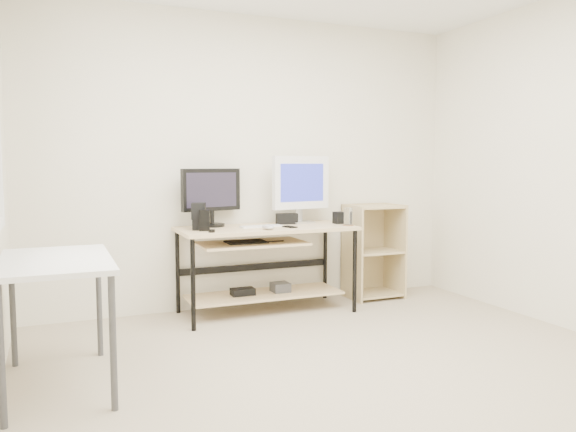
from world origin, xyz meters
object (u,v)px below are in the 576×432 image
(desk, at_px, (263,251))
(audio_controller, at_px, (205,220))
(side_table, at_px, (56,272))
(shelf_unit, at_px, (371,250))
(black_monitor, at_px, (211,193))
(white_imac, at_px, (301,185))

(desk, xyz_separation_m, audio_controller, (-0.54, -0.10, 0.30))
(desk, distance_m, side_table, 1.97)
(shelf_unit, relative_size, audio_controller, 5.30)
(side_table, distance_m, audio_controller, 1.48)
(shelf_unit, bearing_deg, black_monitor, 178.43)
(desk, relative_size, audio_controller, 8.84)
(white_imac, xyz_separation_m, audio_controller, (-0.96, -0.26, -0.27))
(side_table, relative_size, black_monitor, 1.85)
(side_table, distance_m, white_imac, 2.45)
(white_imac, height_order, audio_controller, white_imac)
(shelf_unit, xyz_separation_m, white_imac, (-0.75, -0.01, 0.65))
(shelf_unit, bearing_deg, white_imac, -179.61)
(shelf_unit, distance_m, white_imac, 0.99)
(black_monitor, relative_size, audio_controller, 3.19)
(white_imac, bearing_deg, black_monitor, 168.57)
(desk, bearing_deg, audio_controller, -169.45)
(shelf_unit, height_order, black_monitor, black_monitor)
(side_table, bearing_deg, shelf_unit, 23.33)
(shelf_unit, relative_size, black_monitor, 1.66)
(desk, bearing_deg, black_monitor, 153.00)
(white_imac, relative_size, audio_controller, 3.58)
(side_table, height_order, shelf_unit, shelf_unit)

